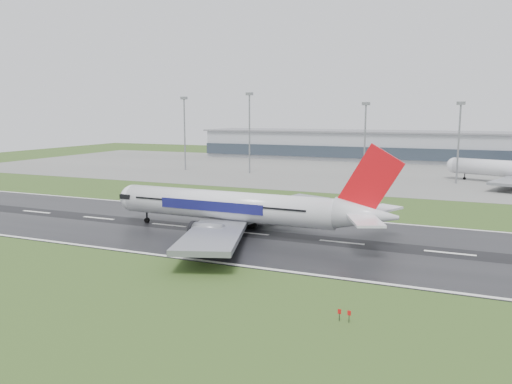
% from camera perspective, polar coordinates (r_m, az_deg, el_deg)
% --- Properties ---
extents(ground, '(520.00, 520.00, 0.00)m').
position_cam_1_polar(ground, '(102.12, 9.61, -5.64)').
color(ground, '#2D481A').
rests_on(ground, ground).
extents(runway, '(400.00, 45.00, 0.10)m').
position_cam_1_polar(runway, '(102.11, 9.61, -5.61)').
color(runway, black).
rests_on(runway, ground).
extents(apron, '(400.00, 130.00, 0.08)m').
position_cam_1_polar(apron, '(223.93, 17.06, 1.98)').
color(apron, slate).
rests_on(apron, ground).
extents(terminal, '(240.00, 36.00, 15.00)m').
position_cam_1_polar(terminal, '(282.82, 18.41, 4.79)').
color(terminal, '#92969D').
rests_on(terminal, ground).
extents(main_airliner, '(64.85, 61.88, 18.78)m').
position_cam_1_polar(main_airliner, '(106.69, -1.28, 0.31)').
color(main_airliner, silver).
rests_on(main_airliner, runway).
extents(floodmast_0, '(0.64, 0.64, 31.26)m').
position_cam_1_polar(floodmast_0, '(229.03, -8.01, 6.34)').
color(floodmast_0, gray).
rests_on(floodmast_0, ground).
extents(floodmast_1, '(0.64, 0.64, 32.61)m').
position_cam_1_polar(floodmast_1, '(214.57, -0.74, 6.45)').
color(floodmast_1, gray).
rests_on(floodmast_1, ground).
extents(floodmast_2, '(0.64, 0.64, 28.24)m').
position_cam_1_polar(floodmast_2, '(200.26, 12.11, 5.45)').
color(floodmast_2, gray).
rests_on(floodmast_2, ground).
extents(floodmast_3, '(0.64, 0.64, 28.18)m').
position_cam_1_polar(floodmast_3, '(196.74, 21.78, 4.95)').
color(floodmast_3, gray).
rests_on(floodmast_3, ground).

